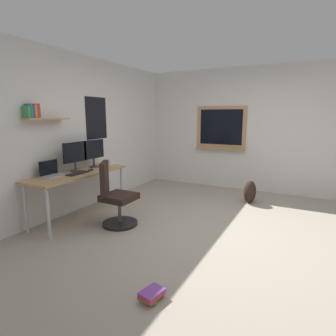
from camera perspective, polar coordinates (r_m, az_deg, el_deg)
name	(u,v)px	position (r m, az deg, el deg)	size (l,w,h in m)	color
ground_plane	(217,230)	(4.06, 10.11, -12.54)	(5.20, 5.20, 0.00)	#9E9384
wall_back	(83,133)	(5.03, -17.18, 6.96)	(5.00, 0.30, 2.60)	silver
wall_right	(254,130)	(6.13, 17.35, 7.53)	(0.22, 5.00, 2.60)	silver
desk	(79,177)	(4.50, -17.98, -1.77)	(1.67, 0.57, 0.73)	tan
office_chair	(115,198)	(4.12, -10.93, -6.18)	(0.55, 0.57, 0.95)	black
laptop	(52,173)	(4.34, -22.92, -0.87)	(0.31, 0.21, 0.23)	#ADAFB5
monitor_primary	(75,155)	(4.54, -18.66, 2.66)	(0.46, 0.17, 0.46)	#38383D
monitor_secondary	(94,151)	(4.83, -15.09, 3.32)	(0.46, 0.17, 0.46)	#38383D
keyboard	(78,173)	(4.38, -18.16, -1.04)	(0.37, 0.13, 0.02)	black
computer_mouse	(91,170)	(4.57, -15.66, -0.34)	(0.10, 0.06, 0.03)	#262628
coffee_mug	(110,163)	(5.00, -11.86, 1.09)	(0.08, 0.08, 0.09)	silver
backpack	(250,192)	(5.34, 16.56, -4.71)	(0.32, 0.22, 0.42)	black
book_stack_on_floor	(152,294)	(2.68, -3.40, -24.64)	(0.25, 0.21, 0.08)	#3D934C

